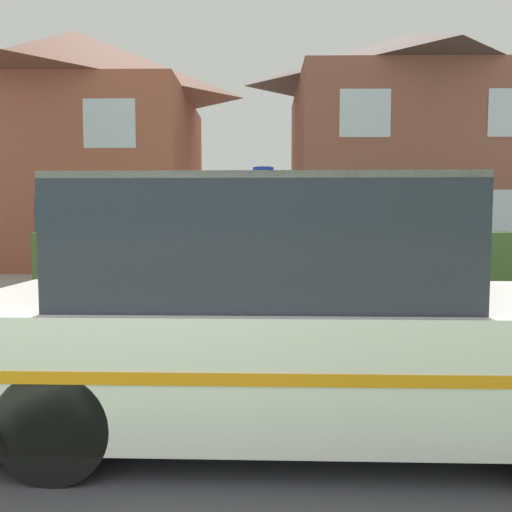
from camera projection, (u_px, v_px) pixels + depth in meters
road_strip at (179, 360)px, 5.28m from camera, size 28.00×6.96×0.01m
garden_hedge at (276, 265)px, 9.46m from camera, size 8.96×0.83×1.26m
police_car at (289, 314)px, 3.49m from camera, size 4.61×1.78×1.84m
house_left at (78, 147)px, 16.55m from camera, size 7.82×6.80×7.65m
house_right at (406, 149)px, 16.74m from camera, size 7.74×6.46×7.61m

